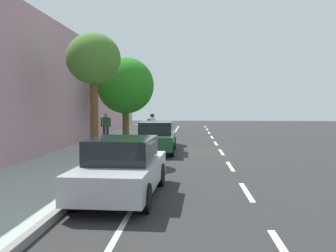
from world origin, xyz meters
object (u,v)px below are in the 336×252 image
(street_tree_near_cyclist, at_px, (126,86))
(street_tree_mid_block, at_px, (94,61))
(cyclist_with_backpack, at_px, (152,124))
(parked_sedan_green_nearest, at_px, (156,137))
(parked_sedan_silver_second, at_px, (123,168))
(pedestrian_on_phone, at_px, (106,125))
(bicycle_at_curb, at_px, (155,135))

(street_tree_near_cyclist, distance_m, street_tree_mid_block, 7.57)
(street_tree_near_cyclist, bearing_deg, cyclist_with_backpack, -133.18)
(parked_sedan_green_nearest, bearing_deg, parked_sedan_silver_second, 89.63)
(parked_sedan_green_nearest, height_order, street_tree_mid_block, street_tree_mid_block)
(street_tree_mid_block, height_order, pedestrian_on_phone, street_tree_mid_block)
(parked_sedan_silver_second, distance_m, street_tree_near_cyclist, 13.90)
(bicycle_at_curb, height_order, pedestrian_on_phone, pedestrian_on_phone)
(parked_sedan_silver_second, bearing_deg, parked_sedan_green_nearest, -90.37)
(cyclist_with_backpack, xyz_separation_m, street_tree_mid_block, (1.46, 9.10, 3.09))
(parked_sedan_silver_second, relative_size, street_tree_mid_block, 0.87)
(parked_sedan_green_nearest, bearing_deg, street_tree_near_cyclist, -63.44)
(street_tree_mid_block, bearing_deg, pedestrian_on_phone, -80.59)
(parked_sedan_silver_second, bearing_deg, cyclist_with_backpack, -86.91)
(bicycle_at_curb, xyz_separation_m, pedestrian_on_phone, (2.91, 1.19, 0.72))
(street_tree_near_cyclist, height_order, street_tree_mid_block, street_tree_mid_block)
(street_tree_mid_block, bearing_deg, parked_sedan_green_nearest, -128.94)
(cyclist_with_backpack, xyz_separation_m, street_tree_near_cyclist, (1.46, 1.56, 2.43))
(street_tree_near_cyclist, bearing_deg, street_tree_mid_block, 90.00)
(bicycle_at_curb, height_order, street_tree_near_cyclist, street_tree_near_cyclist)
(parked_sedan_silver_second, distance_m, cyclist_with_backpack, 15.02)
(cyclist_with_backpack, bearing_deg, bicycle_at_curb, 115.19)
(bicycle_at_curb, distance_m, cyclist_with_backpack, 0.88)
(parked_sedan_green_nearest, height_order, bicycle_at_curb, parked_sedan_green_nearest)
(street_tree_mid_block, relative_size, pedestrian_on_phone, 3.13)
(parked_sedan_green_nearest, bearing_deg, pedestrian_on_phone, -52.02)
(parked_sedan_green_nearest, relative_size, street_tree_mid_block, 0.86)
(parked_sedan_silver_second, relative_size, street_tree_near_cyclist, 0.88)
(bicycle_at_curb, bearing_deg, parked_sedan_silver_second, 92.32)
(parked_sedan_silver_second, height_order, street_tree_near_cyclist, street_tree_near_cyclist)
(parked_sedan_silver_second, bearing_deg, street_tree_near_cyclist, -80.40)
(pedestrian_on_phone, bearing_deg, street_tree_near_cyclist, -175.55)
(parked_sedan_green_nearest, relative_size, street_tree_near_cyclist, 0.87)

